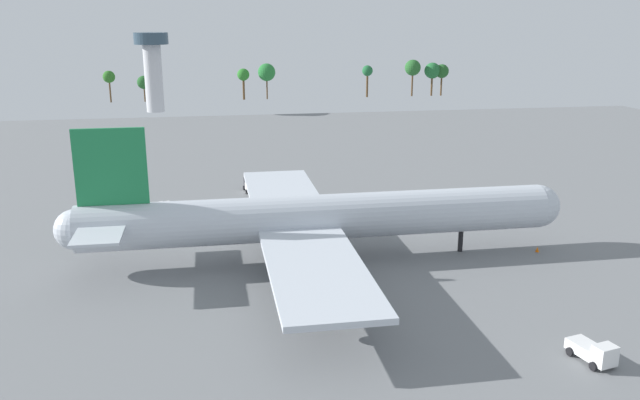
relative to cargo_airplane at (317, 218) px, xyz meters
The scene contains 8 objects.
ground_plane 6.20m from the cargo_airplane, ahead, with size 280.71×280.71×0.00m, color slate.
cargo_airplane is the anchor object (origin of this frame).
baggage_tug 39.45m from the cargo_airplane, 55.40° to the right, with size 3.43×5.34×2.45m.
fuel_truck 39.84m from the cargo_airplane, 99.60° to the left, with size 2.93×5.14×2.24m.
pushback_tractor 35.00m from the cargo_airplane, 130.60° to the left, with size 4.14×5.57×2.27m.
safety_cone_nose 32.59m from the cargo_airplane, ahead, with size 0.55×0.55×0.78m, color orange.
control_tower 157.75m from the cargo_airplane, 101.88° to the left, with size 11.76×11.76×27.28m.
tree_line_backdrop 186.77m from the cargo_airplane, 78.64° to the left, with size 140.84×7.06×15.17m.
Camera 1 is at (-14.51, -84.62, 33.03)m, focal length 36.74 mm.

